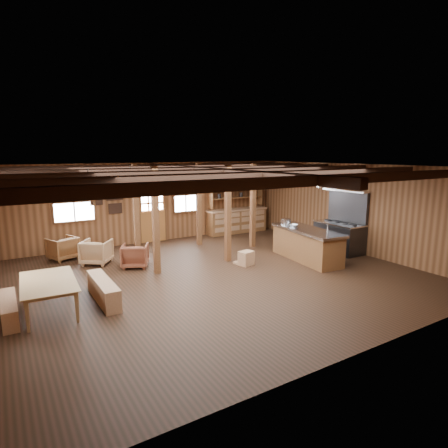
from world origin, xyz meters
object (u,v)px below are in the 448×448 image
(kitchen_island, at_px, (307,244))
(armchair_c, at_px, (97,252))
(commercial_range, at_px, (341,232))
(armchair_b, at_px, (135,256))
(dining_table, at_px, (51,296))
(armchair_a, at_px, (63,248))

(kitchen_island, height_order, armchair_c, kitchen_island)
(commercial_range, height_order, armchair_b, commercial_range)
(dining_table, height_order, armchair_a, armchair_a)
(commercial_range, distance_m, armchair_c, 7.51)
(kitchen_island, xyz_separation_m, armchair_a, (-6.17, 3.79, -0.14))
(commercial_range, bearing_deg, dining_table, -178.56)
(armchair_c, bearing_deg, kitchen_island, -171.58)
(dining_table, xyz_separation_m, armchair_c, (1.53, 2.89, 0.03))
(dining_table, relative_size, armchair_b, 2.53)
(commercial_range, relative_size, armchair_a, 2.66)
(armchair_a, distance_m, armchair_b, 2.45)
(dining_table, relative_size, armchair_a, 2.41)
(armchair_c, bearing_deg, armchair_b, 169.29)
(dining_table, bearing_deg, armchair_a, -8.55)
(commercial_range, height_order, dining_table, commercial_range)
(dining_table, bearing_deg, armchair_c, -25.16)
(kitchen_island, distance_m, dining_table, 6.95)
(dining_table, bearing_deg, armchair_b, -47.06)
(commercial_range, bearing_deg, armchair_c, 159.14)
(armchair_b, xyz_separation_m, armchair_c, (-0.84, 0.89, 0.02))
(commercial_range, relative_size, dining_table, 1.10)
(armchair_b, bearing_deg, armchair_c, -20.42)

